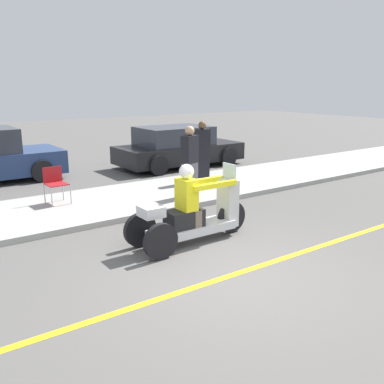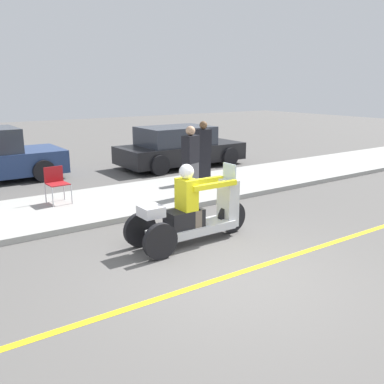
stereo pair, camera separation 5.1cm
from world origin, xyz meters
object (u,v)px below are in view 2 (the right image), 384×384
spectator_far_back (203,153)px  folding_chair_curbside (56,181)px  motorcycle_trike (192,215)px  spectator_with_child (191,163)px  parked_car_lot_right (179,147)px

spectator_far_back → folding_chair_curbside: bearing=178.5°
motorcycle_trike → spectator_with_child: bearing=56.0°
motorcycle_trike → folding_chair_curbside: 3.85m
spectator_far_back → parked_car_lot_right: bearing=69.9°
parked_car_lot_right → motorcycle_trike: bearing=-121.4°
folding_chair_curbside → parked_car_lot_right: bearing=27.6°
spectator_far_back → parked_car_lot_right: size_ratio=0.38×
folding_chair_curbside → parked_car_lot_right: parked_car_lot_right is taller
parked_car_lot_right → folding_chair_curbside: bearing=-152.4°
spectator_with_child → folding_chair_curbside: spectator_with_child is taller
motorcycle_trike → parked_car_lot_right: size_ratio=0.55×
motorcycle_trike → spectator_far_back: 4.54m
motorcycle_trike → parked_car_lot_right: bearing=58.6°
parked_car_lot_right → spectator_far_back: bearing=-110.1°
motorcycle_trike → spectator_with_child: size_ratio=1.41×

